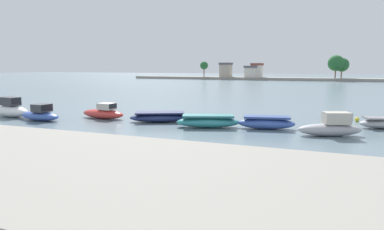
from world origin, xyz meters
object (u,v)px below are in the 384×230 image
object	(u,v)px
moored_boat_2	(103,113)
mooring_buoy_3	(46,107)
moored_boat_0	(11,109)
moored_boat_4	(208,121)
mooring_buoy_0	(357,119)
moored_boat_1	(40,114)
moored_boat_3	(160,117)
moored_boat_6	(331,127)
moored_boat_5	(266,123)

from	to	relation	value
moored_boat_2	mooring_buoy_3	size ratio (longest dim) A/B	13.93
moored_boat_0	moored_boat_4	size ratio (longest dim) A/B	0.95
moored_boat_2	mooring_buoy_0	distance (m)	22.43
moored_boat_1	moored_boat_4	bearing A→B (deg)	12.50
moored_boat_0	moored_boat_1	world-z (taller)	moored_boat_0
moored_boat_1	moored_boat_3	xyz separation A→B (m)	(10.22, 3.00, -0.12)
moored_boat_3	moored_boat_6	world-z (taller)	moored_boat_6
moored_boat_2	moored_boat_3	distance (m)	5.66
mooring_buoy_0	moored_boat_2	bearing A→B (deg)	-164.09
moored_boat_3	moored_boat_5	world-z (taller)	moored_boat_5
moored_boat_2	mooring_buoy_0	size ratio (longest dim) A/B	11.71
moored_boat_0	moored_boat_1	xyz separation A→B (m)	(4.33, -0.70, -0.16)
moored_boat_3	moored_boat_5	size ratio (longest dim) A/B	1.23
moored_boat_4	mooring_buoy_0	distance (m)	13.27
moored_boat_2	moored_boat_4	world-z (taller)	moored_boat_2
mooring_buoy_0	moored_boat_6	bearing A→B (deg)	-109.03
moored_boat_2	mooring_buoy_0	bearing A→B (deg)	21.43
moored_boat_4	mooring_buoy_0	size ratio (longest dim) A/B	13.19
moored_boat_5	moored_boat_2	bearing A→B (deg)	169.60
moored_boat_1	mooring_buoy_0	xyz separation A→B (m)	(26.14, 8.99, -0.33)
moored_boat_1	moored_boat_5	bearing A→B (deg)	13.58
moored_boat_0	moored_boat_5	distance (m)	23.66
moored_boat_4	moored_boat_5	bearing A→B (deg)	-6.13
moored_boat_3	mooring_buoy_3	xyz separation A→B (m)	(-16.33, 3.80, -0.24)
moored_boat_1	moored_boat_3	size ratio (longest dim) A/B	0.78
moored_boat_0	moored_boat_3	distance (m)	14.74
moored_boat_0	moored_boat_5	size ratio (longest dim) A/B	1.11
moored_boat_1	mooring_buoy_3	xyz separation A→B (m)	(-6.11, 6.80, -0.36)
mooring_buoy_3	moored_boat_2	bearing A→B (deg)	-20.35
moored_boat_0	mooring_buoy_3	xyz separation A→B (m)	(-1.77, 6.10, -0.52)
moored_boat_2	mooring_buoy_3	world-z (taller)	moored_boat_2
moored_boat_0	mooring_buoy_0	distance (m)	31.58
moored_boat_2	moored_boat_4	bearing A→B (deg)	0.89
moored_boat_0	moored_boat_6	bearing A→B (deg)	11.69
moored_boat_1	moored_boat_3	bearing A→B (deg)	21.14
moored_boat_2	mooring_buoy_3	distance (m)	11.39
moored_boat_3	moored_boat_4	xyz separation A→B (m)	(4.63, -0.99, 0.06)
moored_boat_5	mooring_buoy_3	xyz separation A→B (m)	(-25.32, 3.83, -0.30)
moored_boat_5	moored_boat_4	bearing A→B (deg)	-178.50
moored_boat_3	moored_boat_0	bearing A→B (deg)	164.94
moored_boat_6	mooring_buoy_3	distance (m)	30.21
moored_boat_3	moored_boat_5	distance (m)	8.99
moored_boat_2	moored_boat_6	distance (m)	19.16
moored_boat_2	moored_boat_4	xyz separation A→B (m)	(10.29, -0.83, -0.06)
moored_boat_0	mooring_buoy_0	xyz separation A→B (m)	(30.47, 8.29, -0.49)
moored_boat_5	moored_boat_6	size ratio (longest dim) A/B	0.99
moored_boat_2	moored_boat_4	distance (m)	10.32
moored_boat_4	mooring_buoy_0	world-z (taller)	moored_boat_4
moored_boat_3	moored_boat_6	distance (m)	13.53
moored_boat_2	moored_boat_5	world-z (taller)	moored_boat_2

